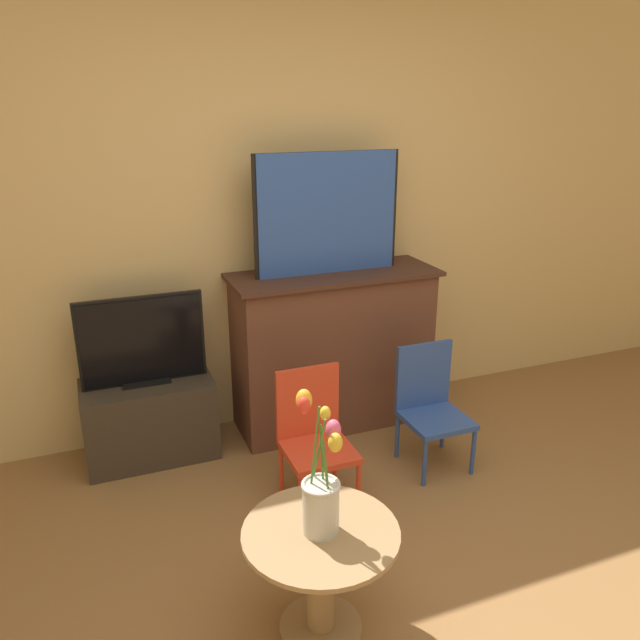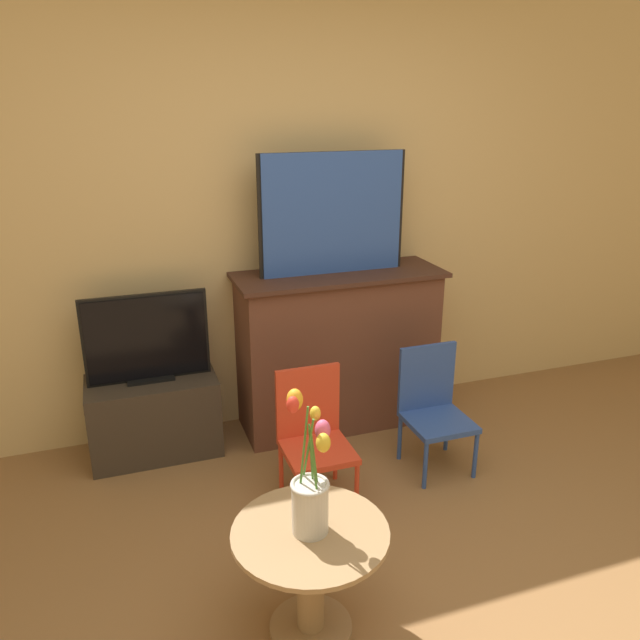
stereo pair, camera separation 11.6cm
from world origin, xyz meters
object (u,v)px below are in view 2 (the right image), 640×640
vase_tulips (310,489)px  tv_monitor (147,339)px  chair_red (313,432)px  chair_blue (433,404)px  painting (333,214)px

vase_tulips → tv_monitor: bearing=106.1°
chair_red → chair_blue: (0.71, 0.07, 0.00)m
chair_blue → vase_tulips: size_ratio=1.27×
vase_tulips → painting: bearing=67.0°
painting → chair_blue: 1.20m
chair_red → chair_blue: same height
chair_red → vase_tulips: bearing=-109.4°
chair_blue → chair_red: bearing=-174.7°
tv_monitor → vase_tulips: size_ratio=1.26×
tv_monitor → chair_blue: 1.61m
painting → tv_monitor: 1.25m
painting → chair_red: 1.24m
tv_monitor → chair_blue: bearing=-23.6°
painting → chair_red: (-0.35, -0.69, -0.96)m
chair_blue → vase_tulips: bearing=-138.4°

